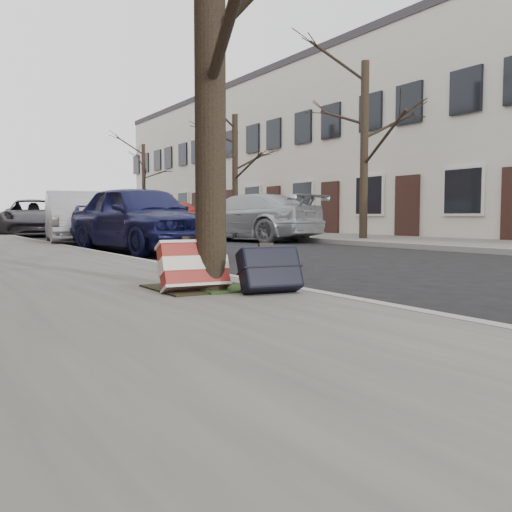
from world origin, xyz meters
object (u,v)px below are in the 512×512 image
car_near_mid (78,218)px  suitcase_navy (270,269)px  suitcase_red (193,266)px  car_near_front (140,218)px

car_near_mid → suitcase_navy: bearing=-87.7°
suitcase_red → car_near_front: bearing=79.1°
suitcase_navy → car_near_mid: size_ratio=0.12×
suitcase_red → car_near_mid: 11.31m
suitcase_navy → car_near_front: bearing=85.0°
suitcase_red → suitcase_navy: (0.51, -0.42, -0.01)m
suitcase_red → car_near_front: size_ratio=0.13×
suitcase_red → car_near_mid: bearing=86.3°
suitcase_navy → car_near_mid: 11.65m
suitcase_red → car_near_front: car_near_front is taller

